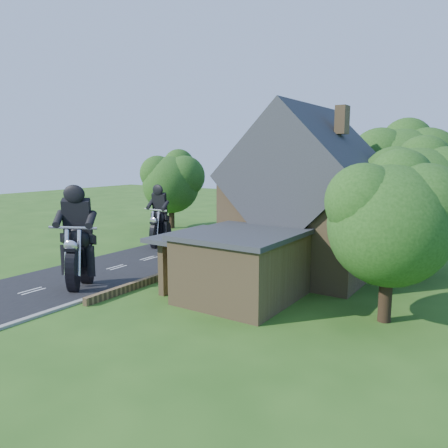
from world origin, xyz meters
The scene contains 19 objects.
ground centered at (0.00, 0.00, 0.00)m, with size 120.00×120.00×0.00m, color #285217.
road centered at (0.00, 0.00, 0.01)m, with size 7.00×80.00×0.02m, color black.
kerb centered at (3.65, 0.00, 0.06)m, with size 0.30×80.00×0.12m, color gray.
garden_wall centered at (4.30, 5.00, 0.20)m, with size 0.30×22.00×0.40m, color olive.
house centered at (10.49, 6.00, 4.34)m, with size 9.54×8.64×10.24m.
annex centered at (9.87, -0.80, 1.77)m, with size 7.05×5.94×3.44m.
tree_annex_side centered at (17.13, 0.10, 4.69)m, with size 5.64×5.20×7.48m.
tree_house_right centered at (16.65, 8.62, 5.19)m, with size 6.51×6.00×8.40m.
tree_behind_house centered at (14.18, 16.14, 6.23)m, with size 7.81×7.20×10.08m.
tree_behind_left centered at (8.16, 17.13, 5.73)m, with size 6.94×6.40×9.16m.
tree_far_road centered at (-6.86, 14.11, 4.84)m, with size 6.08×5.60×7.84m.
shrub_a centered at (5.30, -1.00, 0.55)m, with size 0.90×0.90×1.10m, color black.
shrub_b centered at (5.30, 1.50, 0.55)m, with size 0.90×0.90×1.10m, color black.
shrub_c centered at (5.30, 4.00, 0.55)m, with size 0.90×0.90×1.10m, color black.
shrub_d centered at (5.30, 9.00, 0.55)m, with size 0.90×0.90×1.10m, color black.
shrub_e centered at (5.30, 11.50, 0.55)m, with size 0.90×0.90×1.10m, color black.
shrub_f centered at (5.30, 14.00, 0.55)m, with size 0.90×0.90×1.10m, color black.
motorcycle_lead centered at (1.73, -4.20, 0.85)m, with size 0.46×1.82×1.69m, color black, non-canonical shape.
motorcycle_follow centered at (-1.88, 6.33, 0.74)m, with size 0.40×1.60×1.49m, color black, non-canonical shape.
Camera 1 is at (21.04, -19.03, 7.16)m, focal length 35.00 mm.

